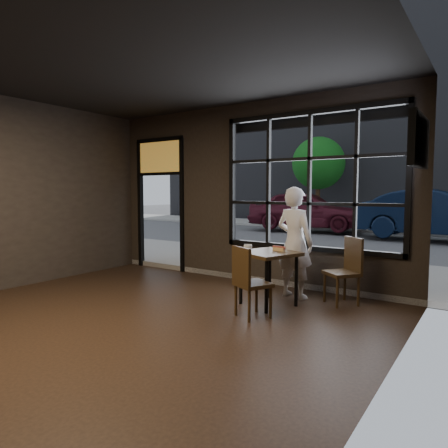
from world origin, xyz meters
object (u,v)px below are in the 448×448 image
Objects in this scene: chair_near at (253,282)px; navy_car at (437,214)px; cafe_table at (268,278)px; man at (295,242)px.

chair_near is 10.03m from navy_car.
navy_car reaches higher than chair_near.
cafe_table is at bearing -54.31° from chair_near.
man is 8.82m from navy_car.
cafe_table is at bearing 88.86° from man.
man reaches higher than cafe_table.
cafe_table is 0.77m from man.
man reaches higher than navy_car.
navy_car reaches higher than cafe_table.
cafe_table is at bearing 174.64° from navy_car.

